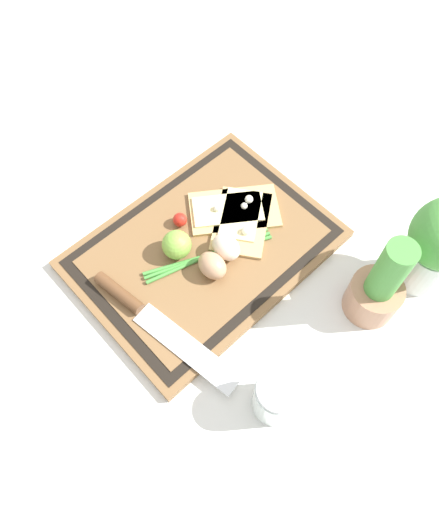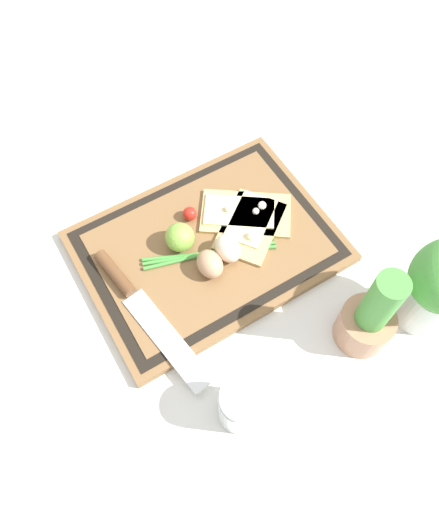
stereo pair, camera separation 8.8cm
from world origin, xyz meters
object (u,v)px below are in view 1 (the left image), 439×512
object	(u,v)px
herb_pot	(378,289)
sauce_jar	(276,398)
knife	(141,311)
egg_brown	(212,266)
pizza_slice_near	(233,209)
egg_pink	(226,247)
cherry_tomato_red	(179,220)
lime	(177,245)
pizza_slice_far	(242,220)

from	to	relation	value
herb_pot	sauce_jar	size ratio (longest dim) A/B	2.09
knife	egg_brown	bearing A→B (deg)	170.35
pizza_slice_near	sauce_jar	size ratio (longest dim) A/B	2.01
egg_brown	egg_pink	size ratio (longest dim) A/B	1.00
cherry_tomato_red	herb_pot	distance (m)	0.37
lime	cherry_tomato_red	distance (m)	0.06
lime	sauce_jar	size ratio (longest dim) A/B	0.56
herb_pot	cherry_tomato_red	bearing A→B (deg)	-68.14
knife	cherry_tomato_red	world-z (taller)	cherry_tomato_red
pizza_slice_near	sauce_jar	bearing A→B (deg)	56.60
sauce_jar	knife	bearing A→B (deg)	-77.16
pizza_slice_far	herb_pot	world-z (taller)	herb_pot
knife	lime	xyz separation A→B (m)	(-0.12, -0.05, 0.02)
egg_brown	egg_pink	world-z (taller)	same
egg_pink	lime	xyz separation A→B (m)	(0.06, -0.06, 0.00)
pizza_slice_near	pizza_slice_far	world-z (taller)	same
pizza_slice_near	egg_pink	world-z (taller)	egg_pink
herb_pot	pizza_slice_far	bearing A→B (deg)	-79.48
lime	cherry_tomato_red	world-z (taller)	lime
knife	lime	size ratio (longest dim) A/B	5.75
egg_pink	pizza_slice_far	bearing A→B (deg)	-157.10
pizza_slice_near	sauce_jar	world-z (taller)	sauce_jar
sauce_jar	cherry_tomato_red	bearing A→B (deg)	-106.87
pizza_slice_far	lime	world-z (taller)	lime
sauce_jar	herb_pot	bearing A→B (deg)	-178.78
egg_pink	herb_pot	bearing A→B (deg)	116.17
knife	egg_pink	size ratio (longest dim) A/B	5.43
lime	sauce_jar	world-z (taller)	sauce_jar
pizza_slice_far	sauce_jar	world-z (taller)	sauce_jar
cherry_tomato_red	pizza_slice_far	bearing A→B (deg)	139.23
pizza_slice_far	knife	size ratio (longest dim) A/B	0.57
herb_pot	sauce_jar	xyz separation A→B (m)	(0.24, 0.01, -0.03)
pizza_slice_near	herb_pot	world-z (taller)	herb_pot
cherry_tomato_red	sauce_jar	size ratio (longest dim) A/B	0.28
egg_brown	lime	world-z (taller)	lime
pizza_slice_near	egg_pink	bearing A→B (deg)	38.41
pizza_slice_far	knife	world-z (taller)	pizza_slice_far
egg_pink	cherry_tomato_red	size ratio (longest dim) A/B	2.14
egg_pink	cherry_tomato_red	distance (m)	0.11
pizza_slice_near	knife	distance (m)	0.26
lime	herb_pot	bearing A→B (deg)	120.96
knife	herb_pot	bearing A→B (deg)	140.13
herb_pot	knife	bearing A→B (deg)	-39.87
pizza_slice_near	lime	distance (m)	0.14
egg_pink	herb_pot	size ratio (longest dim) A/B	0.28
cherry_tomato_red	egg_brown	bearing A→B (deg)	78.82
pizza_slice_far	cherry_tomato_red	bearing A→B (deg)	-40.77
cherry_tomato_red	sauce_jar	xyz separation A→B (m)	(0.11, 0.35, 0.01)
pizza_slice_far	egg_brown	bearing A→B (deg)	19.45
egg_pink	cherry_tomato_red	world-z (taller)	egg_pink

